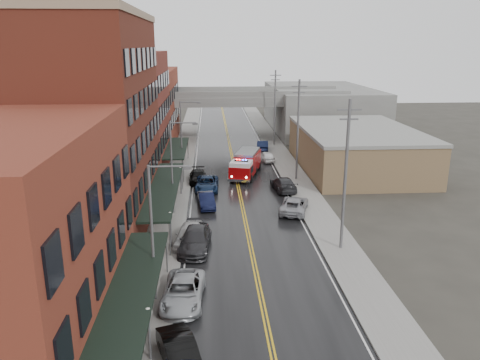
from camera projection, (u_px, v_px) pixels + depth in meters
name	position (u px, v px, depth m)	size (l,w,h in m)	color
road	(240.00, 194.00, 51.54)	(11.00, 160.00, 0.02)	black
sidewalk_left	(173.00, 194.00, 51.08)	(3.00, 160.00, 0.15)	slate
sidewalk_right	(305.00, 192.00, 51.97)	(3.00, 160.00, 0.15)	slate
curb_left	(188.00, 194.00, 51.18)	(0.30, 160.00, 0.15)	gray
curb_right	(290.00, 192.00, 51.87)	(0.30, 160.00, 0.15)	gray
brick_building_a	(15.00, 243.00, 24.14)	(9.00, 18.00, 12.00)	brown
brick_building_b	(95.00, 124.00, 41.51)	(9.00, 20.00, 18.00)	#571E17
brick_building_c	(129.00, 113.00, 58.69)	(9.00, 15.00, 15.00)	maroon
brick_building_far	(147.00, 107.00, 75.88)	(9.00, 20.00, 12.00)	brown
tan_building	(356.00, 150.00, 61.41)	(14.00, 22.00, 5.00)	olive
right_far_block	(320.00, 108.00, 89.86)	(18.00, 30.00, 8.00)	slate
awning_0	(132.00, 291.00, 25.34)	(2.60, 16.00, 3.09)	black
awning_1	(164.00, 188.00, 43.54)	(2.60, 18.00, 3.09)	black
awning_2	(177.00, 148.00, 60.31)	(2.60, 13.00, 3.09)	black
globe_lamp_0	(149.00, 322.00, 23.68)	(0.44, 0.44, 3.12)	#59595B
globe_lamp_1	(170.00, 222.00, 37.09)	(0.44, 0.44, 3.12)	#59595B
globe_lamp_2	(181.00, 174.00, 50.51)	(0.44, 0.44, 3.12)	#59595B
street_lamp_0	(156.00, 225.00, 28.61)	(2.64, 0.22, 9.00)	#59595B
street_lamp_1	(174.00, 162.00, 43.94)	(2.64, 0.22, 9.00)	#59595B
street_lamp_2	(183.00, 132.00, 59.28)	(2.64, 0.22, 9.00)	#59595B
utility_pole_0	(345.00, 174.00, 35.85)	(1.80, 0.24, 12.00)	#59595B
utility_pole_1	(298.00, 129.00, 55.02)	(1.80, 0.24, 12.00)	#59595B
utility_pole_2	(275.00, 107.00, 74.18)	(1.80, 0.24, 12.00)	#59595B
overpass	(228.00, 104.00, 80.53)	(40.00, 10.00, 7.50)	slate
fire_truck	(246.00, 164.00, 58.05)	(4.85, 8.44, 2.94)	#900608
parked_car_left_1	(180.00, 354.00, 23.65)	(1.61, 4.63, 1.52)	black
parked_car_left_2	(183.00, 292.00, 29.64)	(2.54, 5.50, 1.53)	#A8ACB0
parked_car_left_3	(195.00, 240.00, 37.34)	(2.33, 5.74, 1.67)	#2A2A2D
parked_car_left_4	(189.00, 234.00, 38.36)	(1.98, 4.91, 1.67)	silver
parked_car_left_5	(206.00, 200.00, 47.16)	(1.52, 4.35, 1.43)	black
parked_car_left_6	(207.00, 184.00, 52.60)	(2.51, 5.44, 1.51)	#122343
parked_car_left_7	(198.00, 177.00, 55.66)	(1.95, 4.80, 1.39)	black
parked_car_right_0	(294.00, 205.00, 45.70)	(2.45, 5.31, 1.48)	#97989E
parked_car_right_1	(283.00, 184.00, 52.49)	(2.14, 5.26, 1.53)	#2B2C2E
parked_car_right_2	(266.00, 156.00, 65.62)	(1.70, 4.21, 1.44)	white
parked_car_right_3	(263.00, 146.00, 72.18)	(1.69, 4.86, 1.60)	black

